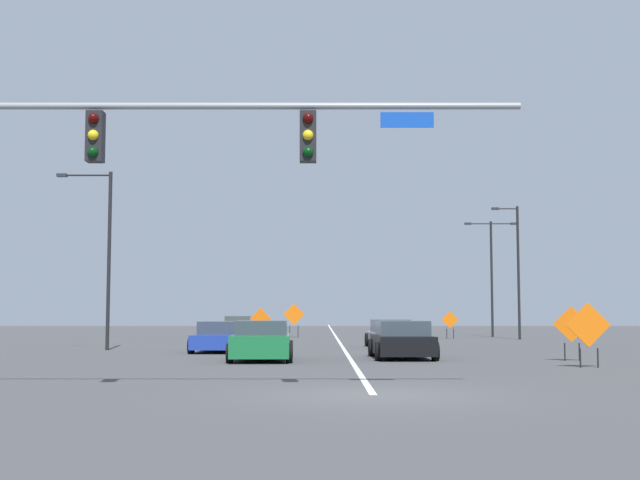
{
  "coord_description": "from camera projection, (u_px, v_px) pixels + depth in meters",
  "views": [
    {
      "loc": [
        -1.07,
        -17.33,
        1.66
      ],
      "look_at": [
        -0.98,
        17.27,
        4.58
      ],
      "focal_mm": 47.97,
      "sensor_mm": 36.0,
      "label": 1
    }
  ],
  "objects": [
    {
      "name": "ground",
      "position": [
        371.0,
        395.0,
        17.13
      ],
      "size": [
        170.42,
        170.42,
        0.0
      ],
      "primitive_type": "plane",
      "color": "#444447"
    },
    {
      "name": "road_centre_stripe",
      "position": [
        332.0,
        334.0,
        64.3
      ],
      "size": [
        0.16,
        94.68,
        0.01
      ],
      "color": "white",
      "rests_on": "ground"
    },
    {
      "name": "traffic_signal_assembly",
      "position": [
        103.0,
        158.0,
        17.5
      ],
      "size": [
        13.25,
        0.44,
        6.27
      ],
      "color": "gray",
      "rests_on": "ground"
    },
    {
      "name": "street_lamp_near_right",
      "position": [
        102.0,
        250.0,
        37.62
      ],
      "size": [
        2.47,
        0.24,
        7.87
      ],
      "color": "black",
      "rests_on": "ground"
    },
    {
      "name": "street_lamp_far_right",
      "position": [
        489.0,
        268.0,
        57.55
      ],
      "size": [
        3.55,
        0.24,
        7.78
      ],
      "color": "black",
      "rests_on": "ground"
    },
    {
      "name": "street_lamp_far_left",
      "position": [
        514.0,
        266.0,
        52.17
      ],
      "size": [
        1.66,
        0.24,
        8.14
      ],
      "color": "black",
      "rests_on": "ground"
    },
    {
      "name": "construction_sign_right_shoulder",
      "position": [
        448.0,
        321.0,
        53.78
      ],
      "size": [
        1.09,
        0.05,
        1.73
      ],
      "color": "orange",
      "rests_on": "ground"
    },
    {
      "name": "construction_sign_left_lane",
      "position": [
        292.0,
        316.0,
        56.09
      ],
      "size": [
        1.4,
        0.23,
        2.22
      ],
      "color": "orange",
      "rests_on": "ground"
    },
    {
      "name": "construction_sign_left_shoulder",
      "position": [
        569.0,
        327.0,
        29.15
      ],
      "size": [
        1.2,
        0.32,
        1.86
      ],
      "color": "orange",
      "rests_on": "ground"
    },
    {
      "name": "construction_sign_median_far",
      "position": [
        586.0,
        327.0,
        25.67
      ],
      "size": [
        1.36,
        0.06,
        1.95
      ],
      "color": "orange",
      "rests_on": "ground"
    },
    {
      "name": "construction_sign_median_near",
      "position": [
        258.0,
        321.0,
        43.9
      ],
      "size": [
        1.14,
        0.32,
        1.88
      ],
      "color": "orange",
      "rests_on": "ground"
    },
    {
      "name": "car_blue_passing",
      "position": [
        217.0,
        338.0,
        35.67
      ],
      "size": [
        2.16,
        4.3,
        1.27
      ],
      "color": "#1E389E",
      "rests_on": "ground"
    },
    {
      "name": "car_green_approaching",
      "position": [
        259.0,
        342.0,
        29.44
      ],
      "size": [
        2.26,
        4.49,
        1.36
      ],
      "color": "#196B38",
      "rests_on": "ground"
    },
    {
      "name": "car_silver_distant",
      "position": [
        388.0,
        334.0,
        40.03
      ],
      "size": [
        2.19,
        4.29,
        1.31
      ],
      "color": "#B7BABF",
      "rests_on": "ground"
    },
    {
      "name": "car_yellow_near",
      "position": [
        236.0,
        327.0,
        57.91
      ],
      "size": [
        2.19,
        3.99,
        1.39
      ],
      "color": "gold",
      "rests_on": "ground"
    },
    {
      "name": "car_black_far",
      "position": [
        400.0,
        341.0,
        30.62
      ],
      "size": [
        2.23,
        4.42,
        1.35
      ],
      "color": "black",
      "rests_on": "ground"
    }
  ]
}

